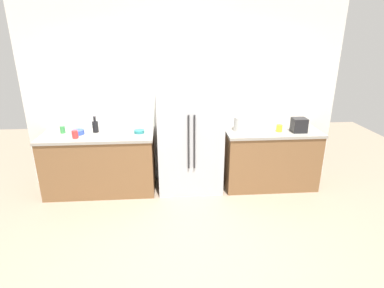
{
  "coord_description": "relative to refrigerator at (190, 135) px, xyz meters",
  "views": [
    {
      "loc": [
        -0.23,
        -2.95,
        2.28
      ],
      "look_at": [
        0.03,
        0.4,
        1.06
      ],
      "focal_mm": 28.71,
      "sensor_mm": 36.0,
      "label": 1
    }
  ],
  "objects": [
    {
      "name": "cup_a",
      "position": [
        1.32,
        -0.06,
        0.09
      ],
      "size": [
        0.09,
        0.09,
        0.1
      ],
      "primitive_type": "cylinder",
      "color": "yellow",
      "rests_on": "counter_right"
    },
    {
      "name": "bowl_b",
      "position": [
        -0.74,
        0.03,
        0.07
      ],
      "size": [
        0.15,
        0.15,
        0.05
      ],
      "primitive_type": "cylinder",
      "color": "teal",
      "rests_on": "counter_left"
    },
    {
      "name": "rice_cooker",
      "position": [
        0.8,
        0.03,
        0.2
      ],
      "size": [
        0.27,
        0.27,
        0.34
      ],
      "color": "white",
      "rests_on": "counter_right"
    },
    {
      "name": "cup_d",
      "position": [
        1.66,
        0.08,
        0.09
      ],
      "size": [
        0.08,
        0.08,
        0.09
      ],
      "primitive_type": "cylinder",
      "color": "brown",
      "rests_on": "counter_right"
    },
    {
      "name": "counter_left",
      "position": [
        -1.34,
        0.0,
        -0.41
      ],
      "size": [
        1.61,
        0.66,
        0.9
      ],
      "color": "brown",
      "rests_on": "ground_plane"
    },
    {
      "name": "ground_plane",
      "position": [
        -0.07,
        -1.34,
        -0.86
      ],
      "size": [
        9.5,
        9.5,
        0.0
      ],
      "primitive_type": "plane",
      "color": "gray"
    },
    {
      "name": "refrigerator",
      "position": [
        0.0,
        0.0,
        0.0
      ],
      "size": [
        0.94,
        0.65,
        1.72
      ],
      "color": "#B7BABF",
      "rests_on": "ground_plane"
    },
    {
      "name": "bottle_a",
      "position": [
        -1.38,
        0.11,
        0.13
      ],
      "size": [
        0.08,
        0.08,
        0.24
      ],
      "color": "black",
      "rests_on": "counter_left"
    },
    {
      "name": "toaster",
      "position": [
        1.6,
        -0.1,
        0.15
      ],
      "size": [
        0.21,
        0.18,
        0.21
      ],
      "primitive_type": "cube",
      "color": "black",
      "rests_on": "counter_right"
    },
    {
      "name": "cup_b",
      "position": [
        -1.85,
        0.11,
        0.09
      ],
      "size": [
        0.07,
        0.07,
        0.1
      ],
      "primitive_type": "cylinder",
      "color": "green",
      "rests_on": "counter_left"
    },
    {
      "name": "counter_right",
      "position": [
        1.24,
        0.0,
        -0.41
      ],
      "size": [
        1.42,
        0.66,
        0.9
      ],
      "color": "brown",
      "rests_on": "ground_plane"
    },
    {
      "name": "bowl_c",
      "position": [
        -0.95,
        -0.07,
        0.07
      ],
      "size": [
        0.15,
        0.15,
        0.05
      ],
      "primitive_type": "cylinder",
      "color": "white",
      "rests_on": "counter_left"
    },
    {
      "name": "cup_c",
      "position": [
        -1.6,
        -0.15,
        0.1
      ],
      "size": [
        0.08,
        0.08,
        0.11
      ],
      "primitive_type": "cylinder",
      "color": "red",
      "rests_on": "counter_left"
    },
    {
      "name": "bowl_a",
      "position": [
        -1.61,
        0.03,
        0.07
      ],
      "size": [
        0.18,
        0.18,
        0.06
      ],
      "primitive_type": "cylinder",
      "color": "blue",
      "rests_on": "counter_left"
    },
    {
      "name": "kitchen_back_panel",
      "position": [
        -0.07,
        0.38,
        0.52
      ],
      "size": [
        4.75,
        0.1,
        2.75
      ],
      "primitive_type": "cube",
      "color": "silver",
      "rests_on": "ground_plane"
    }
  ]
}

